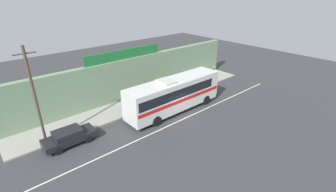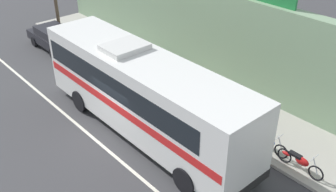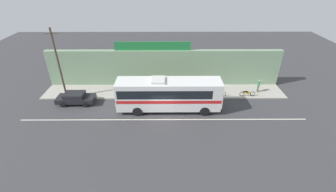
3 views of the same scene
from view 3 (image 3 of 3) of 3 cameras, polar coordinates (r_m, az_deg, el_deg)
The scene contains 13 objects.
ground_plane at distance 25.18m, azimuth -1.09°, elevation -4.75°, with size 70.00×70.00×0.00m, color #3A3A3D.
sidewalk_slab at distance 29.57m, azimuth -0.98°, elevation 1.10°, with size 30.00×3.60×0.14m, color #A8A399.
storefront_facade at distance 30.49m, azimuth -0.98°, elevation 6.89°, with size 30.00×0.70×4.80m, color gray.
storefront_billboard at distance 29.51m, azimuth -3.87°, elevation 12.15°, with size 9.48×0.12×1.10m, color #1E7538.
road_center_stripe at distance 24.53m, azimuth -1.11°, elevation -5.81°, with size 30.00×0.14×0.01m, color silver.
intercity_bus at distance 25.08m, azimuth 0.03°, elevation 0.66°, with size 11.25×2.67×3.78m.
parked_car at distance 28.92m, azimuth -21.73°, elevation -0.42°, with size 4.30×1.86×1.37m.
utility_pole at distance 29.01m, azimuth -25.27°, elevation 7.14°, with size 1.60×0.22×8.38m.
motorcycle_orange at distance 28.82m, azimuth 12.11°, elevation 0.68°, with size 1.96×0.56×0.94m.
motorcycle_red at distance 29.83m, azimuth 18.87°, elevation 0.70°, with size 1.91×0.56×0.94m.
motorcycle_purple at distance 28.62m, azimuth 8.99°, elevation 0.78°, with size 1.97×0.56×0.94m.
pedestrian_far_left at distance 31.05m, azimuth 21.35°, elevation 2.53°, with size 0.30×0.48×1.65m.
pedestrian_by_curb at distance 28.41m, azimuth 0.48°, elevation 2.15°, with size 0.30×0.48×1.64m.
Camera 3 is at (0.36, -20.71, 14.32)m, focal length 24.83 mm.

